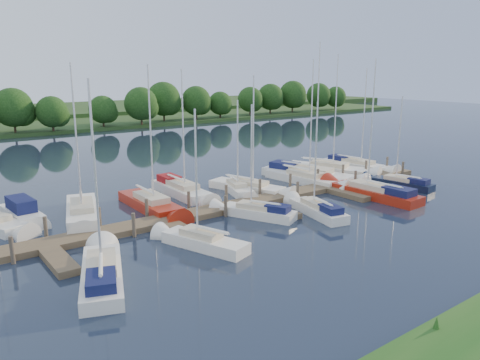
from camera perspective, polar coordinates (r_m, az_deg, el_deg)
ground at (r=31.94m, az=10.59°, el=-6.17°), size 260.00×260.00×0.00m
dock at (r=36.95m, az=2.29°, el=-2.94°), size 40.00×6.00×0.40m
mooring_pilings at (r=37.69m, az=1.22°, el=-1.97°), size 38.24×2.84×2.00m
far_shore at (r=98.38m, az=-23.44°, el=6.22°), size 180.00×30.00×0.60m
distant_hill at (r=122.72m, az=-26.24°, el=7.33°), size 220.00×40.00×1.40m
treeline at (r=85.22m, az=-22.34°, el=7.99°), size 146.67×9.43×8.23m
motorboat at (r=36.99m, az=-24.94°, el=-3.87°), size 2.16×6.08×2.03m
sailboat_n_2 at (r=36.06m, az=-18.66°, el=-3.94°), size 4.29×9.04×11.41m
sailboat_n_3 at (r=36.62m, az=-10.65°, el=-3.18°), size 2.20×8.85×11.39m
sailboat_n_4 at (r=40.37m, az=-7.06°, el=-1.42°), size 2.07×8.55×11.05m
sailboat_n_5 at (r=41.11m, az=-0.39°, el=-1.14°), size 3.10×6.53×8.41m
sailboat_n_6 at (r=41.39m, az=1.33°, el=-1.05°), size 4.08×8.29×10.50m
sailboat_n_7 at (r=44.92m, az=8.18°, el=-0.03°), size 3.09×9.44×11.87m
sailboat_n_8 at (r=46.51m, az=8.60°, el=0.49°), size 5.13×10.74×13.53m
sailboat_n_9 at (r=49.56m, az=10.96°, el=1.11°), size 5.50×9.67×12.48m
sailboat_n_10 at (r=52.60m, az=14.18°, el=1.68°), size 2.82×8.86×11.08m
sailboat_s_0 at (r=25.43m, az=-16.46°, el=-10.91°), size 4.30×8.20×10.53m
sailboat_s_1 at (r=28.72m, az=-4.78°, el=-7.63°), size 3.35×6.66×8.75m
sailboat_s_2 at (r=34.31m, az=1.94°, el=-4.01°), size 3.90×6.40×8.54m
sailboat_s_3 at (r=35.33m, az=9.32°, el=-3.66°), size 2.77×6.77×8.69m
sailboat_s_4 at (r=41.14m, az=15.78°, el=-1.56°), size 2.53×9.33×11.85m
sailboat_s_5 at (r=45.40m, az=18.89°, el=-0.43°), size 2.36×6.73×8.59m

